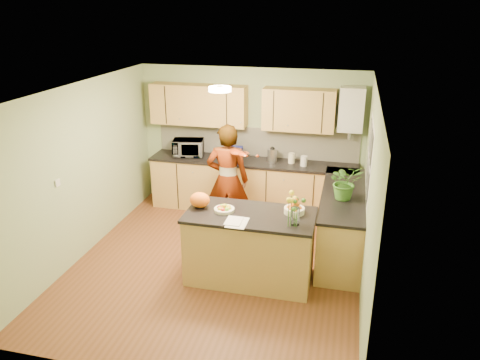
# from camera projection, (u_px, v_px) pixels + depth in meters

# --- Properties ---
(floor) EXTENTS (4.50, 4.50, 0.00)m
(floor) POSITION_uv_depth(u_px,v_px,m) (217.00, 264.00, 6.72)
(floor) COLOR brown
(floor) RESTS_ON ground
(ceiling) EXTENTS (4.00, 4.50, 0.02)m
(ceiling) POSITION_uv_depth(u_px,v_px,m) (213.00, 90.00, 5.83)
(ceiling) COLOR white
(ceiling) RESTS_ON wall_back
(wall_back) EXTENTS (4.00, 0.02, 2.50)m
(wall_back) POSITION_uv_depth(u_px,v_px,m) (251.00, 139.00, 8.32)
(wall_back) COLOR #93AC7B
(wall_back) RESTS_ON floor
(wall_front) EXTENTS (4.00, 0.02, 2.50)m
(wall_front) POSITION_uv_depth(u_px,v_px,m) (145.00, 271.00, 4.24)
(wall_front) COLOR #93AC7B
(wall_front) RESTS_ON floor
(wall_left) EXTENTS (0.02, 4.50, 2.50)m
(wall_left) POSITION_uv_depth(u_px,v_px,m) (82.00, 171.00, 6.72)
(wall_left) COLOR #93AC7B
(wall_left) RESTS_ON floor
(wall_right) EXTENTS (0.02, 4.50, 2.50)m
(wall_right) POSITION_uv_depth(u_px,v_px,m) (369.00, 197.00, 5.84)
(wall_right) COLOR #93AC7B
(wall_right) RESTS_ON floor
(back_counter) EXTENTS (3.64, 0.62, 0.94)m
(back_counter) POSITION_uv_depth(u_px,v_px,m) (252.00, 186.00, 8.31)
(back_counter) COLOR tan
(back_counter) RESTS_ON floor
(right_counter) EXTENTS (0.62, 2.24, 0.94)m
(right_counter) POSITION_uv_depth(u_px,v_px,m) (342.00, 221.00, 6.96)
(right_counter) COLOR tan
(right_counter) RESTS_ON floor
(splashback) EXTENTS (3.60, 0.02, 0.52)m
(splashback) POSITION_uv_depth(u_px,v_px,m) (256.00, 142.00, 8.30)
(splashback) COLOR beige
(splashback) RESTS_ON back_counter
(upper_cabinets) EXTENTS (3.20, 0.34, 0.70)m
(upper_cabinets) POSITION_uv_depth(u_px,v_px,m) (239.00, 107.00, 7.99)
(upper_cabinets) COLOR tan
(upper_cabinets) RESTS_ON wall_back
(boiler) EXTENTS (0.40, 0.30, 0.86)m
(boiler) POSITION_uv_depth(u_px,v_px,m) (351.00, 110.00, 7.57)
(boiler) COLOR silver
(boiler) RESTS_ON wall_back
(window_right) EXTENTS (0.01, 1.30, 1.05)m
(window_right) POSITION_uv_depth(u_px,v_px,m) (370.00, 159.00, 6.28)
(window_right) COLOR silver
(window_right) RESTS_ON wall_right
(light_switch) EXTENTS (0.02, 0.09, 0.09)m
(light_switch) POSITION_uv_depth(u_px,v_px,m) (58.00, 183.00, 6.15)
(light_switch) COLOR silver
(light_switch) RESTS_ON wall_left
(ceiling_lamp) EXTENTS (0.30, 0.30, 0.07)m
(ceiling_lamp) POSITION_uv_depth(u_px,v_px,m) (220.00, 89.00, 6.12)
(ceiling_lamp) COLOR #FFEABF
(ceiling_lamp) RESTS_ON ceiling
(peninsula_island) EXTENTS (1.68, 0.86, 0.96)m
(peninsula_island) POSITION_uv_depth(u_px,v_px,m) (250.00, 246.00, 6.22)
(peninsula_island) COLOR tan
(peninsula_island) RESTS_ON floor
(fruit_dish) EXTENTS (0.27, 0.27, 0.09)m
(fruit_dish) POSITION_uv_depth(u_px,v_px,m) (224.00, 208.00, 6.12)
(fruit_dish) COLOR #F0E6C0
(fruit_dish) RESTS_ON peninsula_island
(orange_bowl) EXTENTS (0.27, 0.27, 0.15)m
(orange_bowl) POSITION_uv_depth(u_px,v_px,m) (294.00, 209.00, 6.04)
(orange_bowl) COLOR #F0E6C0
(orange_bowl) RESTS_ON peninsula_island
(flower_vase) EXTENTS (0.26, 0.26, 0.49)m
(flower_vase) POSITION_uv_depth(u_px,v_px,m) (296.00, 200.00, 5.64)
(flower_vase) COLOR silver
(flower_vase) RESTS_ON peninsula_island
(orange_bag) EXTENTS (0.32, 0.28, 0.20)m
(orange_bag) POSITION_uv_depth(u_px,v_px,m) (200.00, 200.00, 6.22)
(orange_bag) COLOR orange
(orange_bag) RESTS_ON peninsula_island
(papers) EXTENTS (0.24, 0.33, 0.01)m
(papers) POSITION_uv_depth(u_px,v_px,m) (237.00, 222.00, 5.80)
(papers) COLOR white
(papers) RESTS_ON peninsula_island
(violinist) EXTENTS (0.71, 0.51, 1.81)m
(violinist) POSITION_uv_depth(u_px,v_px,m) (228.00, 180.00, 7.35)
(violinist) COLOR tan
(violinist) RESTS_ON floor
(violin) EXTENTS (0.65, 0.57, 0.16)m
(violin) POSITION_uv_depth(u_px,v_px,m) (237.00, 152.00, 6.91)
(violin) COLOR #4B0E04
(violin) RESTS_ON violinist
(microwave) EXTENTS (0.59, 0.46, 0.29)m
(microwave) POSITION_uv_depth(u_px,v_px,m) (188.00, 148.00, 8.37)
(microwave) COLOR silver
(microwave) RESTS_ON back_counter
(blue_box) EXTENTS (0.30, 0.23, 0.24)m
(blue_box) POSITION_uv_depth(u_px,v_px,m) (234.00, 154.00, 8.14)
(blue_box) COLOR navy
(blue_box) RESTS_ON back_counter
(kettle) EXTENTS (0.16, 0.16, 0.31)m
(kettle) POSITION_uv_depth(u_px,v_px,m) (272.00, 155.00, 8.05)
(kettle) COLOR #B5B5BA
(kettle) RESTS_ON back_counter
(jar_cream) EXTENTS (0.13, 0.13, 0.17)m
(jar_cream) POSITION_uv_depth(u_px,v_px,m) (291.00, 158.00, 8.00)
(jar_cream) COLOR #F0E6C0
(jar_cream) RESTS_ON back_counter
(jar_white) EXTENTS (0.12, 0.12, 0.17)m
(jar_white) POSITION_uv_depth(u_px,v_px,m) (304.00, 161.00, 7.86)
(jar_white) COLOR silver
(jar_white) RESTS_ON back_counter
(potted_plant) EXTENTS (0.57, 0.54, 0.51)m
(potted_plant) POSITION_uv_depth(u_px,v_px,m) (345.00, 182.00, 6.48)
(potted_plant) COLOR #3E7828
(potted_plant) RESTS_ON right_counter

